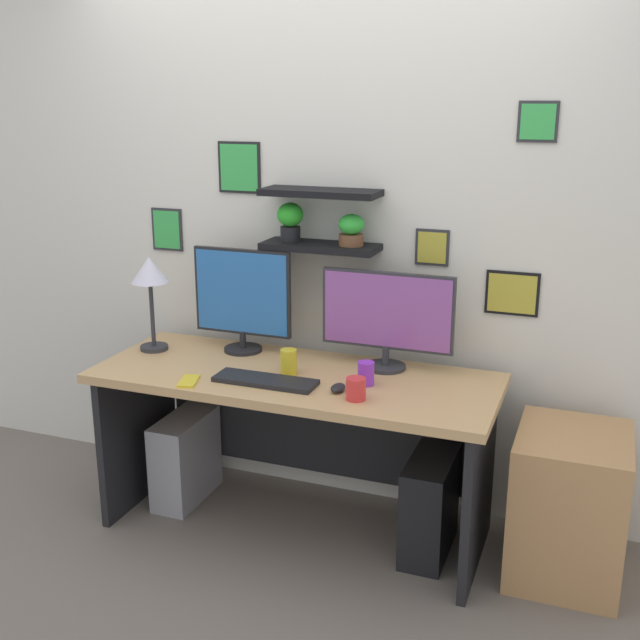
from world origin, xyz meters
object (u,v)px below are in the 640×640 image
monitor_left (242,298)px  keyboard (265,381)px  water_cup (289,362)px  computer_tower_right (430,505)px  cell_phone (189,381)px  pen_cup (366,373)px  desk (300,413)px  coffee_mug (356,389)px  computer_mouse (338,388)px  monitor_right (387,316)px  desk_lamp (150,278)px  computer_tower_left (186,458)px  drawer_cabinet (568,505)px

monitor_left → keyboard: bearing=-52.5°
water_cup → computer_tower_right: water_cup is taller
monitor_left → water_cup: (0.33, -0.22, -0.20)m
monitor_left → computer_tower_right: size_ratio=1.11×
cell_phone → pen_cup: (0.71, 0.24, 0.05)m
computer_tower_right → desk: bearing=177.4°
desk → monitor_left: 0.60m
coffee_mug → water_cup: 0.40m
desk → coffee_mug: bearing=-35.4°
monitor_left → cell_phone: 0.53m
keyboard → computer_tower_right: keyboard is taller
computer_mouse → cell_phone: (-0.62, -0.12, -0.01)m
monitor_right → pen_cup: monitor_right is taller
keyboard → coffee_mug: coffee_mug is taller
desk → desk_lamp: size_ratio=3.93×
monitor_left → monitor_right: (0.70, 0.00, -0.02)m
computer_mouse → pen_cup: bearing=53.3°
computer_tower_left → pen_cup: bearing=-5.0°
desk_lamp → pen_cup: 1.13m
water_cup → drawer_cabinet: water_cup is taller
computer_tower_right → keyboard: bearing=-165.9°
drawer_cabinet → monitor_right: bearing=170.1°
desk → computer_tower_left: (-0.61, 0.01, -0.33)m
cell_phone → coffee_mug: (0.72, 0.07, 0.04)m
desk → computer_tower_left: desk is taller
desk → computer_mouse: (0.24, -0.18, 0.22)m
cell_phone → computer_tower_right: 1.16m
computer_mouse → computer_tower_right: 0.68m
cell_phone → computer_tower_left: size_ratio=0.33×
computer_mouse → computer_tower_right: bearing=22.8°
drawer_cabinet → coffee_mug: bearing=-162.7°
monitor_right → coffee_mug: size_ratio=6.56×
computer_mouse → computer_tower_left: bearing=167.2°
drawer_cabinet → pen_cup: bearing=-174.0°
desk_lamp → computer_tower_right: bearing=-2.1°
water_cup → computer_tower_right: (0.64, 0.04, -0.59)m
desk_lamp → water_cup: bearing=-6.6°
desk_lamp → coffee_mug: bearing=-13.5°
computer_mouse → cell_phone: size_ratio=0.64×
coffee_mug → computer_tower_left: size_ratio=0.21×
computer_tower_right → cell_phone: bearing=-164.3°
monitor_left → keyboard: 0.52m
monitor_right → desk: bearing=-155.3°
keyboard → pen_cup: bearing=17.8°
cell_phone → coffee_mug: 0.72m
desk_lamp → pen_cup: size_ratio=4.48×
cell_phone → drawer_cabinet: bearing=-5.2°
desk → cell_phone: cell_phone is taller
computer_mouse → keyboard: bearing=-176.9°
computer_mouse → pen_cup: 0.14m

